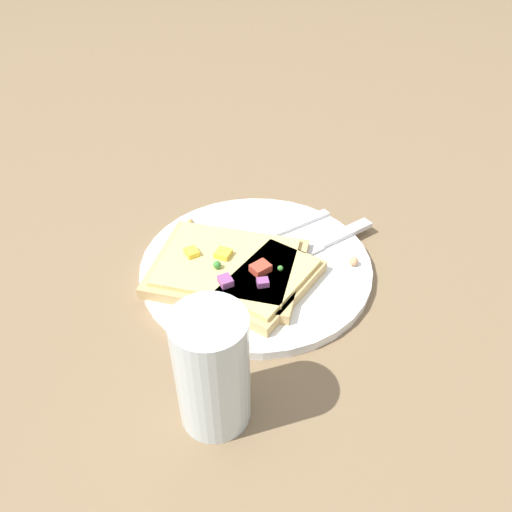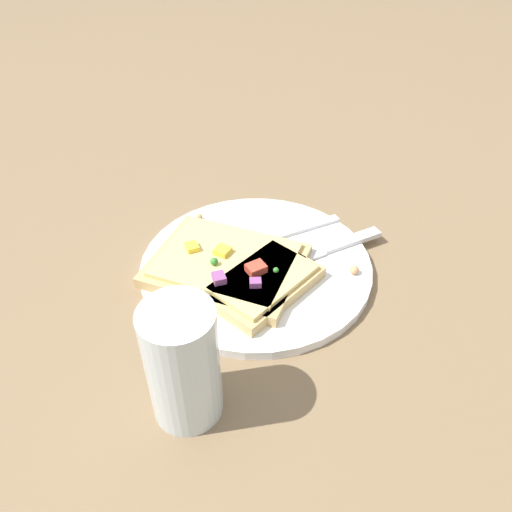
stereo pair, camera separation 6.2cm
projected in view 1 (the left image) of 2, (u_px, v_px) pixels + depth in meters
ground_plane at (256, 269)px, 0.63m from camera, size 4.00×4.00×0.00m
plate at (256, 266)px, 0.63m from camera, size 0.29×0.29×0.01m
fork at (258, 240)px, 0.65m from camera, size 0.21×0.03×0.01m
knife at (314, 247)px, 0.64m from camera, size 0.23×0.03×0.01m
pizza_slice_main at (228, 266)px, 0.60m from camera, size 0.22×0.22×0.03m
pizza_slice_corner at (269, 282)px, 0.58m from camera, size 0.15×0.12×0.03m
crumb_scatter at (280, 257)px, 0.62m from camera, size 0.13×0.20×0.01m
drinking_glass at (212, 370)px, 0.43m from camera, size 0.07×0.07×0.13m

